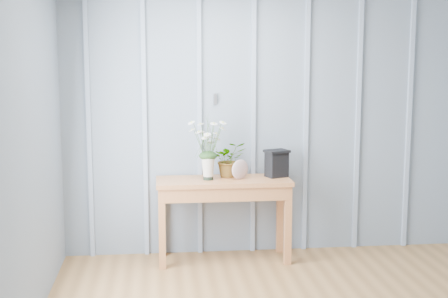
{
  "coord_description": "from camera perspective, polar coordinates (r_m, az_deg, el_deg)",
  "views": [
    {
      "loc": [
        -1.14,
        -3.45,
        1.85
      ],
      "look_at": [
        -0.55,
        1.94,
        1.03
      ],
      "focal_mm": 50.0,
      "sensor_mm": 36.0,
      "label": 1
    }
  ],
  "objects": [
    {
      "name": "daisy_vase",
      "position": [
        5.5,
        -1.47,
        0.76
      ],
      "size": [
        0.4,
        0.3,
        0.56
      ],
      "color": "black",
      "rests_on": "sideboard"
    },
    {
      "name": "sideboard",
      "position": [
        5.61,
        -0.05,
        -3.91
      ],
      "size": [
        1.2,
        0.45,
        0.75
      ],
      "color": "#AA6637",
      "rests_on": "ground"
    },
    {
      "name": "felt_disc_vessel",
      "position": [
        5.56,
        1.47,
        -1.88
      ],
      "size": [
        0.18,
        0.13,
        0.18
      ],
      "primitive_type": "ellipsoid",
      "rotation": [
        0.0,
        0.0,
        0.53
      ],
      "color": "#824C56",
      "rests_on": "sideboard"
    },
    {
      "name": "spider_plant",
      "position": [
        5.66,
        0.48,
        -0.94
      ],
      "size": [
        0.33,
        0.29,
        0.32
      ],
      "primitive_type": "imported",
      "rotation": [
        0.0,
        0.0,
        0.15
      ],
      "color": "#1B3A17",
      "rests_on": "sideboard"
    },
    {
      "name": "carved_box",
      "position": [
        5.68,
        4.83,
        -1.29
      ],
      "size": [
        0.25,
        0.22,
        0.25
      ],
      "color": "black",
      "rests_on": "sideboard"
    },
    {
      "name": "room_shell",
      "position": [
        4.51,
        8.56,
        10.24
      ],
      "size": [
        4.0,
        4.5,
        2.5
      ],
      "color": "gray",
      "rests_on": "ground"
    }
  ]
}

